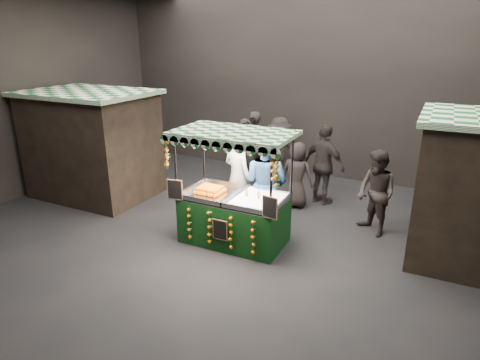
% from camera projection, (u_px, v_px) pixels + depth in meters
% --- Properties ---
extents(ground, '(12.00, 12.00, 0.00)m').
position_uv_depth(ground, '(233.00, 247.00, 7.91)').
color(ground, black).
rests_on(ground, ground).
extents(market_hall, '(12.10, 10.10, 5.05)m').
position_uv_depth(market_hall, '(232.00, 64.00, 6.80)').
color(market_hall, black).
rests_on(market_hall, ground).
extents(neighbour_stall_left, '(3.00, 2.20, 2.60)m').
position_uv_depth(neighbour_stall_left, '(93.00, 144.00, 10.17)').
color(neighbour_stall_left, black).
rests_on(neighbour_stall_left, ground).
extents(juice_stall, '(2.27, 1.34, 2.20)m').
position_uv_depth(juice_stall, '(234.00, 210.00, 7.88)').
color(juice_stall, black).
rests_on(juice_stall, ground).
extents(vendor_grey, '(0.86, 0.71, 2.02)m').
position_uv_depth(vendor_grey, '(238.00, 178.00, 8.65)').
color(vendor_grey, gray).
rests_on(vendor_grey, ground).
extents(vendor_blue, '(1.13, 0.96, 2.05)m').
position_uv_depth(vendor_blue, '(266.00, 182.00, 8.33)').
color(vendor_blue, navy).
rests_on(vendor_blue, ground).
extents(shopper_0, '(0.78, 0.68, 1.81)m').
position_uv_depth(shopper_0, '(246.00, 153.00, 10.86)').
color(shopper_0, black).
rests_on(shopper_0, ground).
extents(shopper_1, '(1.07, 1.05, 1.73)m').
position_uv_depth(shopper_1, '(376.00, 193.00, 8.20)').
color(shopper_1, '#282221').
rests_on(shopper_1, ground).
extents(shopper_2, '(1.22, 0.87, 1.92)m').
position_uv_depth(shopper_2, '(324.00, 165.00, 9.70)').
color(shopper_2, '#2D2724').
rests_on(shopper_2, ground).
extents(shopper_3, '(1.30, 1.28, 1.80)m').
position_uv_depth(shopper_3, '(279.00, 150.00, 11.14)').
color(shopper_3, black).
rests_on(shopper_3, ground).
extents(shopper_4, '(0.97, 0.70, 1.85)m').
position_uv_depth(shopper_4, '(147.00, 147.00, 11.37)').
color(shopper_4, '#2B2623').
rests_on(shopper_4, ground).
extents(shopper_5, '(1.29, 1.44, 1.59)m').
position_uv_depth(shopper_5, '(469.00, 185.00, 8.85)').
color(shopper_5, '#292521').
rests_on(shopper_5, ground).
extents(shopper_6, '(0.46, 0.69, 1.87)m').
position_uv_depth(shopper_6, '(253.00, 145.00, 11.59)').
color(shopper_6, '#2E2725').
rests_on(shopper_6, ground).
extents(shopper_7, '(0.78, 0.53, 1.55)m').
position_uv_depth(shopper_7, '(297.00, 175.00, 9.57)').
color(shopper_7, black).
rests_on(shopper_7, ground).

